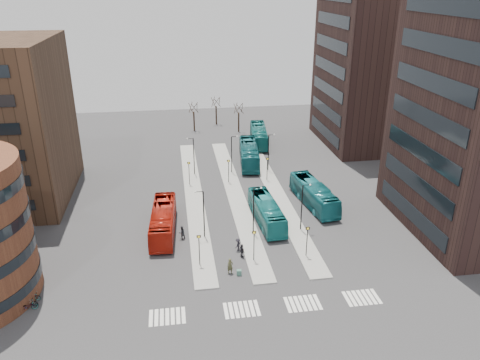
{
  "coord_description": "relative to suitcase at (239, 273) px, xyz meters",
  "views": [
    {
      "loc": [
        -6.5,
        -31.54,
        28.82
      ],
      "look_at": [
        1.76,
        23.36,
        5.0
      ],
      "focal_mm": 35.0,
      "sensor_mm": 36.0,
      "label": 1
    }
  ],
  "objects": [
    {
      "name": "bicycle_mid",
      "position": [
        -20.59,
        -2.22,
        0.17
      ],
      "size": [
        1.61,
        0.52,
        0.96
      ],
      "primitive_type": "imported",
      "rotation": [
        0.0,
        0.0,
        1.52
      ],
      "color": "gray",
      "rests_on": "ground"
    },
    {
      "name": "island_left",
      "position": [
        -3.59,
        20.4,
        -0.23
      ],
      "size": [
        2.5,
        45.0,
        0.15
      ],
      "primitive_type": "cube",
      "color": "gray",
      "rests_on": "ground"
    },
    {
      "name": "red_bus",
      "position": [
        -7.88,
        10.52,
        1.3
      ],
      "size": [
        3.37,
        11.68,
        3.22
      ],
      "primitive_type": "imported",
      "rotation": [
        0.0,
        0.0,
        -0.06
      ],
      "color": "#AB1A0D",
      "rests_on": "ground"
    },
    {
      "name": "tower_far",
      "position": [
        32.39,
        40.4,
        14.69
      ],
      "size": [
        20.12,
        20.0,
        30.0
      ],
      "color": "black",
      "rests_on": "ground"
    },
    {
      "name": "island_mid",
      "position": [
        2.41,
        20.4,
        -0.23
      ],
      "size": [
        2.5,
        45.0,
        0.15
      ],
      "primitive_type": "cube",
      "color": "gray",
      "rests_on": "ground"
    },
    {
      "name": "commuter_a",
      "position": [
        -5.71,
        8.51,
        0.54
      ],
      "size": [
        1.0,
        0.89,
        1.69
      ],
      "primitive_type": "imported",
      "rotation": [
        0.0,
        0.0,
        3.51
      ],
      "color": "black",
      "rests_on": "ground"
    },
    {
      "name": "crosswalk_stripes",
      "position": [
        2.16,
        -5.6,
        -0.3
      ],
      "size": [
        22.35,
        2.4,
        0.01
      ],
      "color": "silver",
      "rests_on": "ground"
    },
    {
      "name": "commuter_c",
      "position": [
        0.59,
        4.92,
        0.45
      ],
      "size": [
        1.01,
        1.13,
        1.51
      ],
      "primitive_type": "imported",
      "rotation": [
        0.0,
        0.0,
        4.12
      ],
      "color": "black",
      "rests_on": "ground"
    },
    {
      "name": "teal_bus_c",
      "position": [
        12.68,
        15.12,
        1.31
      ],
      "size": [
        4.17,
        11.85,
        3.23
      ],
      "primitive_type": "imported",
      "rotation": [
        0.0,
        0.0,
        0.13
      ],
      "color": "#15666D",
      "rests_on": "ground"
    },
    {
      "name": "teal_bus_d",
      "position": [
        10.05,
        42.22,
        1.34
      ],
      "size": [
        4.19,
        12.1,
        3.3
      ],
      "primitive_type": "imported",
      "rotation": [
        0.0,
        0.0,
        -0.12
      ],
      "color": "#146867",
      "rests_on": "ground"
    },
    {
      "name": "suitcase",
      "position": [
        0.0,
        0.0,
        0.0
      ],
      "size": [
        0.51,
        0.42,
        0.61
      ],
      "primitive_type": "cube",
      "rotation": [
        0.0,
        0.0,
        -0.07
      ],
      "color": "navy",
      "rests_on": "ground"
    },
    {
      "name": "bicycle_near",
      "position": [
        -20.59,
        -2.81,
        0.18
      ],
      "size": [
        1.96,
        1.17,
        0.97
      ],
      "primitive_type": "imported",
      "rotation": [
        0.0,
        0.0,
        1.88
      ],
      "color": "gray",
      "rests_on": "ground"
    },
    {
      "name": "bicycle_far",
      "position": [
        -20.59,
        -1.21,
        0.13
      ],
      "size": [
        1.71,
        0.77,
        0.87
      ],
      "primitive_type": "imported",
      "rotation": [
        0.0,
        0.0,
        1.46
      ],
      "color": "gray",
      "rests_on": "ground"
    },
    {
      "name": "commuter_b",
      "position": [
        0.84,
        3.42,
        0.51
      ],
      "size": [
        0.74,
        1.04,
        1.63
      ],
      "primitive_type": "imported",
      "rotation": [
        0.0,
        0.0,
        1.97
      ],
      "color": "black",
      "rests_on": "ground"
    },
    {
      "name": "bare_trees",
      "position": [
        3.08,
        53.07,
        2.42
      ],
      "size": [
        10.97,
        8.14,
        5.9
      ],
      "color": "black",
      "rests_on": "ground"
    },
    {
      "name": "lamp_posts",
      "position": [
        3.05,
        18.4,
        3.27
      ],
      "size": [
        14.04,
        20.24,
        6.12
      ],
      "color": "black",
      "rests_on": "ground"
    },
    {
      "name": "sign_poles",
      "position": [
        2.01,
        13.4,
        2.1
      ],
      "size": [
        12.45,
        22.12,
        3.65
      ],
      "color": "black",
      "rests_on": "ground"
    },
    {
      "name": "traveller",
      "position": [
        -0.88,
        0.46,
        0.59
      ],
      "size": [
        0.69,
        0.49,
        1.78
      ],
      "primitive_type": "imported",
      "rotation": [
        0.0,
        0.0,
        0.1
      ],
      "color": "#434429",
      "rests_on": "ground"
    },
    {
      "name": "island_right",
      "position": [
        8.41,
        20.4,
        -0.23
      ],
      "size": [
        2.5,
        45.0,
        0.15
      ],
      "primitive_type": "cube",
      "color": "gray",
      "rests_on": "ground"
    },
    {
      "name": "teal_bus_a",
      "position": [
        5.22,
        11.18,
        1.21
      ],
      "size": [
        3.18,
        11.0,
        3.03
      ],
      "primitive_type": "imported",
      "rotation": [
        0.0,
        0.0,
        0.06
      ],
      "color": "#167072",
      "rests_on": "ground"
    },
    {
      "name": "ground",
      "position": [
        0.41,
        -9.6,
        -0.31
      ],
      "size": [
        160.0,
        160.0,
        0.0
      ],
      "primitive_type": "plane",
      "color": "#2B2B2D",
      "rests_on": "ground"
    },
    {
      "name": "teal_bus_b",
      "position": [
        6.5,
        32.32,
        1.4
      ],
      "size": [
        4.25,
        12.5,
        3.41
      ],
      "primitive_type": "imported",
      "rotation": [
        0.0,
        0.0,
        -0.11
      ],
      "color": "#115359",
      "rests_on": "ground"
    }
  ]
}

